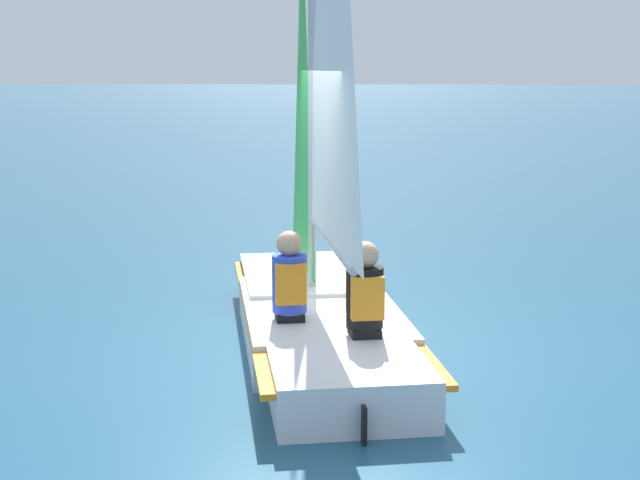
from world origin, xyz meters
The scene contains 4 objects.
ground_plane centered at (0.00, 0.00, 0.00)m, with size 260.00×260.00×0.00m, color #235675.
sailboat_main centered at (0.01, -0.03, 0.96)m, with size 2.25×4.51×5.96m.
sailor_helm centered at (-0.22, -0.52, 0.62)m, with size 0.36×0.39×1.16m.
sailor_crew centered at (0.43, -0.93, 0.62)m, with size 0.36×0.39×1.16m.
Camera 1 is at (0.61, -7.90, 2.53)m, focal length 50.00 mm.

